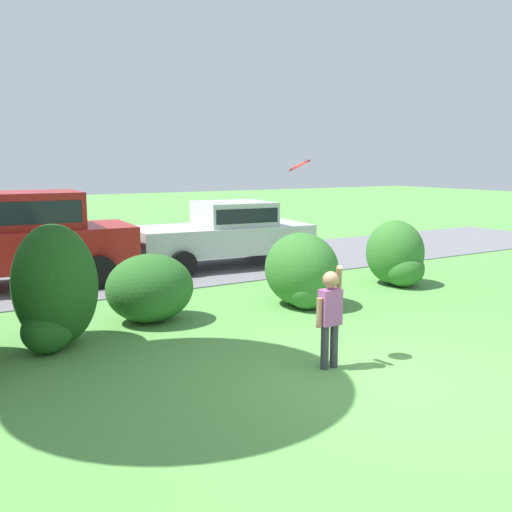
% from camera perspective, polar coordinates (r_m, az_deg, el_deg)
% --- Properties ---
extents(ground_plane, '(80.00, 80.00, 0.00)m').
position_cam_1_polar(ground_plane, '(6.87, 13.42, -12.25)').
color(ground_plane, '#518E42').
extents(driveway_strip, '(28.00, 4.40, 0.02)m').
position_cam_1_polar(driveway_strip, '(13.39, -10.73, -1.51)').
color(driveway_strip, slate).
rests_on(driveway_strip, ground).
extents(shrub_centre_left, '(1.13, 1.29, 1.68)m').
position_cam_1_polar(shrub_centre_left, '(8.22, -19.54, -3.19)').
color(shrub_centre_left, '#1E511C').
rests_on(shrub_centre_left, ground).
extents(shrub_centre, '(1.39, 1.22, 1.08)m').
position_cam_1_polar(shrub_centre, '(9.14, -10.57, -3.17)').
color(shrub_centre, '#286023').
rests_on(shrub_centre, ground).
extents(shrub_centre_right, '(1.23, 1.43, 1.29)m').
position_cam_1_polar(shrub_centre_right, '(9.98, 4.66, -1.64)').
color(shrub_centre_right, '#33702B').
rests_on(shrub_centre_right, ground).
extents(shrub_far_end, '(1.14, 1.31, 1.33)m').
position_cam_1_polar(shrub_far_end, '(12.03, 13.90, 0.01)').
color(shrub_far_end, '#33702B').
rests_on(shrub_far_end, ground).
extents(parked_sedan, '(4.55, 2.40, 1.56)m').
position_cam_1_polar(parked_sedan, '(13.76, -3.08, 2.47)').
color(parked_sedan, silver).
rests_on(parked_sedan, ground).
extents(parked_suv, '(4.81, 2.33, 1.92)m').
position_cam_1_polar(parked_suv, '(12.32, -22.82, 2.00)').
color(parked_suv, maroon).
rests_on(parked_suv, ground).
extents(child_thrower, '(0.46, 0.26, 1.29)m').
position_cam_1_polar(child_thrower, '(6.98, 7.43, -5.51)').
color(child_thrower, '#383842').
rests_on(child_thrower, ground).
extents(frisbee, '(0.30, 0.28, 0.19)m').
position_cam_1_polar(frisbee, '(6.97, 4.39, 9.04)').
color(frisbee, red).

